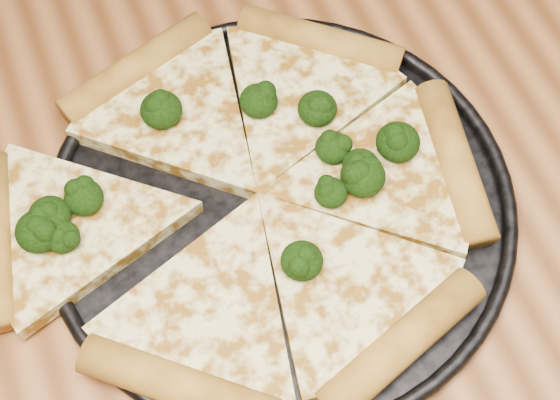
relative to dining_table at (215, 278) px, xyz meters
name	(u,v)px	position (x,y,z in m)	size (l,w,h in m)	color
dining_table	(215,278)	(0.00, 0.00, 0.00)	(1.20, 0.90, 0.75)	brown
pizza_pan	(280,205)	(0.06, 0.00, 0.10)	(0.37, 0.37, 0.02)	black
pizza	(248,196)	(0.04, 0.01, 0.11)	(0.41, 0.37, 0.03)	#DDD887
broccoli_florets	(238,171)	(0.04, 0.03, 0.12)	(0.31, 0.19, 0.03)	black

